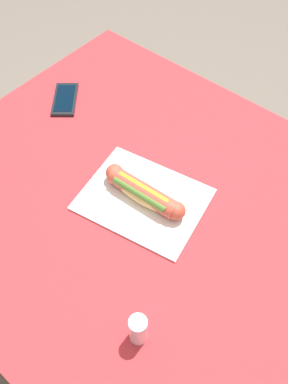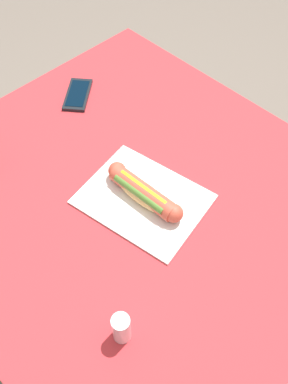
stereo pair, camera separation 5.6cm
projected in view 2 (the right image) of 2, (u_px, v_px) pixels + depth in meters
The scene contains 6 objects.
ground_plane at pixel (146, 310), 1.59m from camera, with size 6.00×6.00×0.00m, color #6B6056.
dining_table at pixel (146, 229), 1.10m from camera, with size 1.15×0.95×0.73m.
paper_wrapper at pixel (144, 199), 1.01m from camera, with size 0.29×0.23×0.01m, color silver.
hot_dog at pixel (144, 192), 0.99m from camera, with size 0.23×0.06×0.05m.
cell_phone at pixel (78, 95), 1.23m from camera, with size 0.14×0.15×0.01m.
salt_shaker at pixel (121, 328), 0.78m from camera, with size 0.04×0.04×0.08m, color silver.
Camera 2 is at (-0.40, 0.41, 1.55)m, focal length 38.70 mm.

